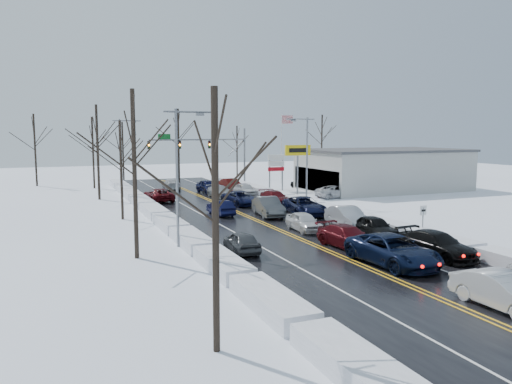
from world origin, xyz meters
name	(u,v)px	position (x,y,z in m)	size (l,w,h in m)	color
ground	(271,227)	(0.00, 0.00, 0.00)	(160.00, 160.00, 0.00)	white
road_surface	(261,222)	(0.00, 2.00, 0.01)	(14.00, 84.00, 0.01)	black
snow_bank_left	(171,229)	(-7.60, 2.00, 0.00)	(1.68, 72.00, 0.78)	silver
snow_bank_right	(340,217)	(7.60, 2.00, 0.00)	(1.68, 72.00, 0.78)	silver
traffic_signal_mast	(209,147)	(3.45, 27.99, 5.48)	(13.28, 0.39, 8.00)	slate
tires_plus_sign	(298,154)	(10.50, 15.99, 4.99)	(3.20, 0.34, 6.00)	slate
used_vehicles_sign	(276,165)	(10.50, 22.00, 3.32)	(2.20, 0.22, 4.65)	slate
speed_limit_sign	(423,216)	(8.20, -8.00, 1.63)	(0.55, 0.09, 2.35)	slate
flagpole	(282,143)	(15.17, 30.00, 5.93)	(1.87, 1.20, 10.00)	silver
dealership_building	(383,169)	(23.98, 18.00, 2.66)	(20.40, 12.40, 5.30)	#A8A9A4
streetlight_ne	(305,153)	(8.30, 10.00, 5.31)	(3.20, 0.25, 9.00)	slate
streetlight_sw	(180,166)	(-8.30, -4.00, 5.31)	(3.20, 0.25, 9.00)	slate
streetlight_nw	(122,151)	(-8.30, 24.00, 5.31)	(3.20, 0.25, 9.00)	slate
tree_left_a	(215,169)	(-11.00, -20.00, 6.29)	(3.60, 3.60, 9.00)	#2D231C
tree_left_b	(134,141)	(-11.50, -6.00, 6.99)	(4.00, 4.00, 10.00)	#2D231C
tree_left_c	(121,151)	(-10.50, 8.00, 5.94)	(3.40, 3.40, 8.50)	#2D231C
tree_left_d	(97,134)	(-11.20, 22.00, 7.33)	(4.20, 4.20, 10.50)	#2D231C
tree_left_e	(93,139)	(-10.80, 34.00, 6.64)	(3.80, 3.80, 9.50)	#2D231C
tree_far_a	(34,136)	(-18.00, 40.00, 6.99)	(4.00, 4.00, 10.00)	#2D231C
tree_far_b	(123,140)	(-6.00, 41.00, 6.29)	(3.60, 3.60, 9.00)	#2D231C
tree_far_c	(178,131)	(2.00, 39.00, 7.68)	(4.40, 4.40, 11.00)	#2D231C
tree_far_d	(237,142)	(12.00, 40.50, 5.94)	(3.40, 3.40, 8.50)	#2D231C
tree_far_e	(322,133)	(28.00, 41.00, 7.33)	(4.20, 4.20, 10.50)	#2D231C
queued_car_1	(502,309)	(1.56, -20.72, 0.00)	(1.64, 4.70, 1.55)	silver
queued_car_2	(392,265)	(1.67, -13.13, 0.00)	(2.84, 6.17, 1.71)	black
queued_car_3	(347,248)	(1.65, -8.47, 0.00)	(2.02, 4.96, 1.44)	#46090E
queued_car_4	(304,231)	(1.65, -2.45, 0.00)	(1.68, 4.17, 1.42)	silver
queued_car_5	(268,216)	(1.82, 4.75, 0.00)	(1.81, 5.20, 1.71)	#424548
queued_car_6	(241,205)	(1.90, 11.88, 0.00)	(2.39, 5.18, 1.44)	black
queued_car_7	(220,197)	(1.86, 18.53, 0.00)	(1.90, 4.67, 1.36)	gray
queued_car_8	(208,193)	(1.84, 23.19, 0.00)	(1.92, 4.77, 1.63)	black
queued_car_11	(436,257)	(5.24, -12.69, 0.00)	(2.17, 5.34, 1.55)	black
queued_car_12	(374,237)	(5.30, -6.37, 0.00)	(1.78, 4.42, 1.51)	black
queued_car_13	(347,228)	(5.40, -2.65, 0.00)	(1.76, 5.05, 1.67)	#A8A9B0
queued_car_14	(304,215)	(5.13, 4.13, 0.00)	(2.70, 5.86, 1.63)	black
queued_car_15	(275,204)	(5.45, 11.23, 0.00)	(1.95, 4.81, 1.39)	#4B0A0F
queued_car_16	(245,196)	(5.07, 18.88, 0.00)	(1.78, 4.43, 1.51)	silver
queued_car_17	(231,191)	(5.24, 24.34, 0.00)	(1.63, 4.69, 1.54)	#460B09
oncoming_car_0	(221,215)	(-1.94, 6.90, 0.00)	(1.42, 4.08, 1.34)	black
oncoming_car_1	(158,201)	(-5.40, 18.01, 0.00)	(2.35, 5.11, 1.42)	#540B10
oncoming_car_2	(172,189)	(-1.56, 28.57, 0.00)	(1.96, 4.81, 1.40)	silver
oncoming_car_3	(242,252)	(-5.15, -6.95, 0.00)	(1.60, 3.98, 1.36)	#46484B
parked_car_0	(337,198)	(14.20, 13.28, 0.00)	(2.34, 5.08, 1.41)	silver
parked_car_1	(343,194)	(16.84, 16.23, 0.00)	(2.21, 5.44, 1.58)	#45474A
parked_car_2	(304,189)	(14.99, 22.93, 0.00)	(1.81, 4.50, 1.53)	black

